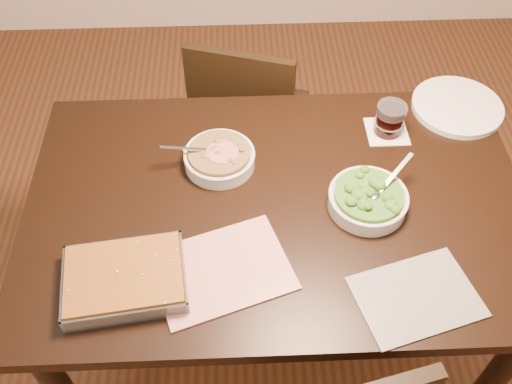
{
  "coord_description": "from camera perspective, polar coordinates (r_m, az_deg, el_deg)",
  "views": [
    {
      "loc": [
        -0.1,
        -1.0,
        1.97
      ],
      "look_at": [
        -0.06,
        -0.0,
        0.8
      ],
      "focal_mm": 40.0,
      "sensor_mm": 36.0,
      "label": 1
    }
  ],
  "objects": [
    {
      "name": "ground",
      "position": [
        2.21,
        1.59,
        -13.34
      ],
      "size": [
        4.0,
        4.0,
        0.0
      ],
      "primitive_type": "plane",
      "color": "#452013",
      "rests_on": "ground"
    },
    {
      "name": "table",
      "position": [
        1.66,
        2.07,
        -3.05
      ],
      "size": [
        1.4,
        0.9,
        0.75
      ],
      "color": "black",
      "rests_on": "ground"
    },
    {
      "name": "magazine_a",
      "position": [
        1.45,
        -3.43,
        -7.78
      ],
      "size": [
        0.39,
        0.34,
        0.01
      ],
      "primitive_type": "cube",
      "rotation": [
        0.0,
        0.0,
        0.33
      ],
      "color": "#BC353E",
      "rests_on": "table"
    },
    {
      "name": "magazine_b",
      "position": [
        1.46,
        15.73,
        -10.04
      ],
      "size": [
        0.34,
        0.28,
        0.01
      ],
      "primitive_type": "cube",
      "rotation": [
        0.0,
        0.0,
        0.28
      ],
      "color": "#292B32",
      "rests_on": "table"
    },
    {
      "name": "coaster",
      "position": [
        1.81,
        12.94,
        5.92
      ],
      "size": [
        0.13,
        0.13,
        0.0
      ],
      "primitive_type": "cube",
      "color": "white",
      "rests_on": "table"
    },
    {
      "name": "stew_bowl",
      "position": [
        1.66,
        -3.68,
        3.49
      ],
      "size": [
        0.23,
        0.21,
        0.08
      ],
      "color": "silver",
      "rests_on": "table"
    },
    {
      "name": "broccoli_bowl",
      "position": [
        1.58,
        11.14,
        -0.68
      ],
      "size": [
        0.22,
        0.22,
        0.09
      ],
      "color": "silver",
      "rests_on": "table"
    },
    {
      "name": "baking_dish",
      "position": [
        1.44,
        -12.97,
        -8.46
      ],
      "size": [
        0.32,
        0.25,
        0.05
      ],
      "rotation": [
        0.0,
        0.0,
        0.13
      ],
      "color": "silver",
      "rests_on": "table"
    },
    {
      "name": "wine_tumbler",
      "position": [
        1.78,
        13.24,
        7.18
      ],
      "size": [
        0.09,
        0.09,
        0.1
      ],
      "color": "black",
      "rests_on": "coaster"
    },
    {
      "name": "dinner_plate",
      "position": [
        1.95,
        19.47,
        8.06
      ],
      "size": [
        0.29,
        0.29,
        0.02
      ],
      "primitive_type": "cylinder",
      "color": "silver",
      "rests_on": "table"
    },
    {
      "name": "chair_far",
      "position": [
        2.25,
        -0.84,
        7.57
      ],
      "size": [
        0.49,
        0.49,
        0.83
      ],
      "rotation": [
        0.0,
        0.0,
        2.84
      ],
      "color": "black",
      "rests_on": "ground"
    }
  ]
}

